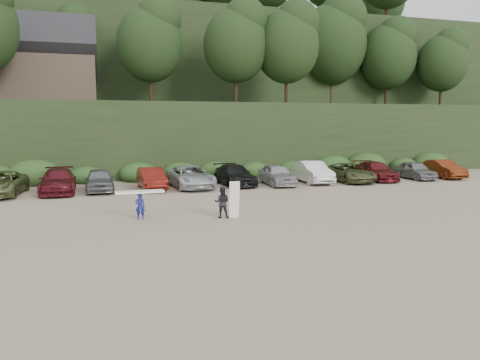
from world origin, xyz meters
name	(u,v)px	position (x,y,z in m)	size (l,w,h in m)	color
ground	(270,213)	(0.00, 0.00, 0.00)	(120.00, 120.00, 0.00)	tan
hillside_backdrop	(164,64)	(-0.26, 35.93, 11.22)	(90.00, 41.50, 28.00)	black
parked_cars	(204,177)	(-1.09, 9.97, 0.73)	(39.82, 5.80, 1.58)	silver
child_surfer	(140,200)	(-6.14, 0.38, 0.89)	(2.21, 0.71, 1.31)	navy
adult_surfer	(223,202)	(-2.44, -0.39, 0.74)	(1.19, 0.76, 1.71)	black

